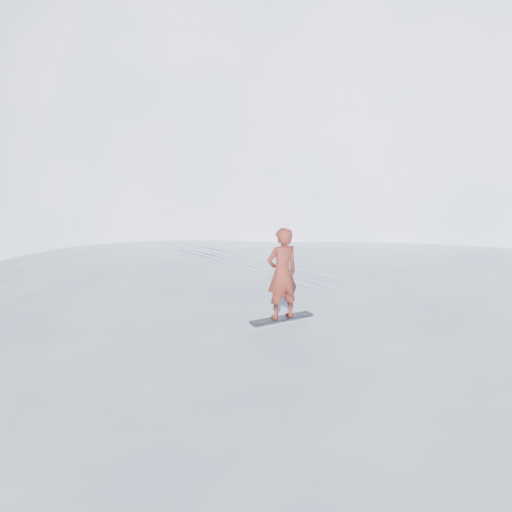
{
  "coord_description": "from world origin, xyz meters",
  "views": [
    {
      "loc": [
        -9.43,
        -8.88,
        6.44
      ],
      "look_at": [
        -3.3,
        1.18,
        3.5
      ],
      "focal_mm": 40.0,
      "sensor_mm": 36.0,
      "label": 1
    }
  ],
  "objects": [
    {
      "name": "peak_shoulder",
      "position": [
        10.0,
        20.0,
        0.0
      ],
      "size": [
        28.0,
        24.0,
        18.0
      ],
      "primitive_type": "ellipsoid",
      "color": "white",
      "rests_on": "ground"
    },
    {
      "name": "summit_peak",
      "position": [
        22.0,
        26.0,
        0.0
      ],
      "size": [
        60.0,
        56.0,
        56.0
      ],
      "primitive_type": "ellipsoid",
      "color": "white",
      "rests_on": "ground"
    },
    {
      "name": "ground",
      "position": [
        0.0,
        0.0,
        0.0
      ],
      "size": [
        400.0,
        400.0,
        0.0
      ],
      "primitive_type": "plane",
      "color": "white",
      "rests_on": "ground"
    },
    {
      "name": "snowboarder",
      "position": [
        -3.3,
        0.18,
        3.35
      ],
      "size": [
        0.71,
        0.49,
        1.86
      ],
      "primitive_type": "imported",
      "rotation": [
        0.0,
        0.0,
        3.07
      ],
      "color": "maroon",
      "rests_on": "snowboard"
    },
    {
      "name": "board_tracks",
      "position": [
        -1.51,
        4.24,
        2.42
      ],
      "size": [
        2.28,
        5.9,
        0.04
      ],
      "color": "silver",
      "rests_on": "ground"
    },
    {
      "name": "snowboard",
      "position": [
        -3.3,
        0.18,
        2.41
      ],
      "size": [
        1.39,
        0.35,
        0.02
      ],
      "primitive_type": "cube",
      "rotation": [
        0.0,
        0.0,
        -0.07
      ],
      "color": "black",
      "rests_on": "near_ridge"
    },
    {
      "name": "near_ridge",
      "position": [
        1.0,
        3.0,
        0.0
      ],
      "size": [
        36.0,
        28.0,
        4.8
      ],
      "primitive_type": "ellipsoid",
      "color": "white",
      "rests_on": "ground"
    },
    {
      "name": "wind_bumps",
      "position": [
        -0.56,
        2.12,
        0.0
      ],
      "size": [
        16.0,
        14.4,
        1.0
      ],
      "color": "white",
      "rests_on": "ground"
    }
  ]
}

